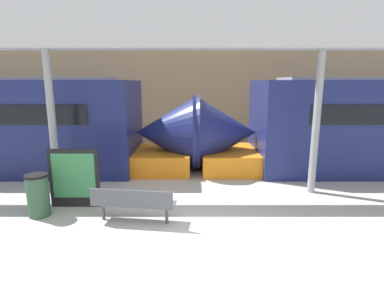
{
  "coord_description": "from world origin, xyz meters",
  "views": [
    {
      "loc": [
        0.11,
        -4.94,
        3.03
      ],
      "look_at": [
        0.1,
        2.96,
        1.4
      ],
      "focal_mm": 28.0,
      "sensor_mm": 36.0,
      "label": 1
    }
  ],
  "objects_px": {
    "bench_near": "(133,202)",
    "support_column_far": "(53,124)",
    "trash_bin": "(39,195)",
    "support_column_near": "(317,124)",
    "poster_board": "(75,178)"
  },
  "relations": [
    {
      "from": "poster_board",
      "to": "support_column_near",
      "type": "height_order",
      "value": "support_column_near"
    },
    {
      "from": "bench_near",
      "to": "support_column_near",
      "type": "bearing_deg",
      "value": 29.97
    },
    {
      "from": "bench_near",
      "to": "poster_board",
      "type": "distance_m",
      "value": 1.84
    },
    {
      "from": "poster_board",
      "to": "support_column_far",
      "type": "bearing_deg",
      "value": 131.34
    },
    {
      "from": "bench_near",
      "to": "support_column_far",
      "type": "height_order",
      "value": "support_column_far"
    },
    {
      "from": "support_column_near",
      "to": "poster_board",
      "type": "bearing_deg",
      "value": -170.71
    },
    {
      "from": "poster_board",
      "to": "support_column_near",
      "type": "bearing_deg",
      "value": 9.29
    },
    {
      "from": "poster_board",
      "to": "support_column_near",
      "type": "relative_size",
      "value": 0.38
    },
    {
      "from": "trash_bin",
      "to": "support_column_near",
      "type": "height_order",
      "value": "support_column_near"
    },
    {
      "from": "bench_near",
      "to": "trash_bin",
      "type": "height_order",
      "value": "trash_bin"
    },
    {
      "from": "support_column_near",
      "to": "support_column_far",
      "type": "bearing_deg",
      "value": 180.0
    },
    {
      "from": "bench_near",
      "to": "poster_board",
      "type": "height_order",
      "value": "poster_board"
    },
    {
      "from": "bench_near",
      "to": "support_column_near",
      "type": "distance_m",
      "value": 5.22
    },
    {
      "from": "trash_bin",
      "to": "support_column_near",
      "type": "bearing_deg",
      "value": 12.58
    },
    {
      "from": "support_column_near",
      "to": "support_column_far",
      "type": "xyz_separation_m",
      "value": [
        -7.13,
        0.0,
        0.0
      ]
    }
  ]
}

